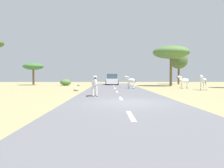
% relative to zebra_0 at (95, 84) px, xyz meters
% --- Properties ---
extents(ground_plane, '(90.00, 90.00, 0.00)m').
position_rel_zebra_0_xyz_m(ground_plane, '(2.05, -3.54, -0.90)').
color(ground_plane, '#998E60').
extents(road, '(6.00, 64.00, 0.05)m').
position_rel_zebra_0_xyz_m(road, '(1.68, -3.54, -0.87)').
color(road, slate).
rests_on(road, ground_plane).
extents(lane_markings, '(0.16, 56.00, 0.01)m').
position_rel_zebra_0_xyz_m(lane_markings, '(1.68, -4.54, -0.85)').
color(lane_markings, silver).
rests_on(lane_markings, road).
extents(zebra_0, '(0.51, 1.51, 1.42)m').
position_rel_zebra_0_xyz_m(zebra_0, '(0.00, 0.00, 0.00)').
color(zebra_0, silver).
rests_on(zebra_0, road).
extents(zebra_1, '(0.47, 1.70, 1.60)m').
position_rel_zebra_0_xyz_m(zebra_1, '(10.55, 7.50, 0.05)').
color(zebra_1, silver).
rests_on(zebra_1, ground_plane).
extents(zebra_2, '(1.37, 1.03, 1.45)m').
position_rel_zebra_0_xyz_m(zebra_2, '(3.41, 9.92, 0.02)').
color(zebra_2, silver).
rests_on(zebra_2, road).
extents(zebra_3, '(1.59, 0.63, 1.52)m').
position_rel_zebra_0_xyz_m(zebra_3, '(9.71, 10.80, 0.01)').
color(zebra_3, silver).
rests_on(zebra_3, ground_plane).
extents(car_0, '(2.07, 4.37, 1.74)m').
position_rel_zebra_0_xyz_m(car_0, '(1.52, 21.21, -0.05)').
color(car_0, silver).
rests_on(car_0, road).
extents(tree_0, '(3.19, 3.19, 3.56)m').
position_rel_zebra_0_xyz_m(tree_0, '(-11.04, 20.85, 2.07)').
color(tree_0, brown).
rests_on(tree_0, ground_plane).
extents(tree_2, '(5.16, 5.16, 5.74)m').
position_rel_zebra_0_xyz_m(tree_2, '(9.88, 16.89, 3.91)').
color(tree_2, brown).
rests_on(tree_2, ground_plane).
extents(tree_4, '(3.11, 3.11, 5.84)m').
position_rel_zebra_0_xyz_m(tree_4, '(13.32, 24.23, 3.36)').
color(tree_4, brown).
rests_on(tree_4, ground_plane).
extents(bush_1, '(1.65, 1.48, 0.99)m').
position_rel_zebra_0_xyz_m(bush_1, '(-5.64, 19.32, -0.41)').
color(bush_1, '#4C7038').
rests_on(bush_1, ground_plane).
extents(rock_0, '(0.41, 0.32, 0.22)m').
position_rel_zebra_0_xyz_m(rock_0, '(-3.46, 17.77, -0.79)').
color(rock_0, gray).
rests_on(rock_0, ground_plane).
extents(rock_2, '(0.50, 0.52, 0.27)m').
position_rel_zebra_0_xyz_m(rock_2, '(-2.15, 6.31, -0.76)').
color(rock_2, '#A89E8C').
rests_on(rock_2, ground_plane).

